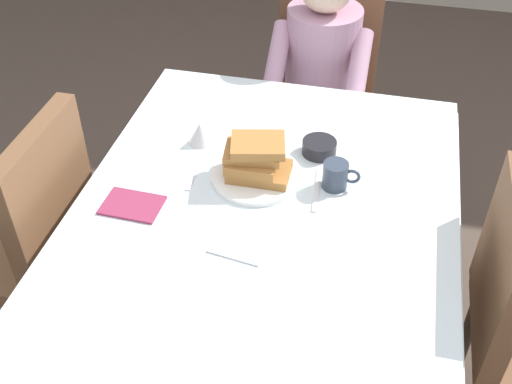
{
  "coord_description": "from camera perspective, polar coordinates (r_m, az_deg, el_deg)",
  "views": [
    {
      "loc": [
        0.28,
        -1.28,
        1.96
      ],
      "look_at": [
        -0.03,
        0.05,
        0.79
      ],
      "focal_mm": 44.12,
      "sensor_mm": 36.0,
      "label": 1
    }
  ],
  "objects": [
    {
      "name": "bowl_butter",
      "position": [
        2.02,
        5.76,
        4.06
      ],
      "size": [
        0.11,
        0.11,
        0.04
      ],
      "primitive_type": "cylinder",
      "color": "black",
      "rests_on": "dining_table_main"
    },
    {
      "name": "chair_left_side",
      "position": [
        2.18,
        -19.71,
        -3.24
      ],
      "size": [
        0.45,
        0.44,
        0.93
      ],
      "rotation": [
        0.0,
        0.0,
        1.57
      ],
      "color": "brown",
      "rests_on": "ground"
    },
    {
      "name": "napkin_folded",
      "position": [
        1.86,
        -11.15,
        -1.17
      ],
      "size": [
        0.17,
        0.13,
        0.01
      ],
      "primitive_type": "cube",
      "rotation": [
        0.0,
        0.0,
        -0.03
      ],
      "color": "#8C2D4C",
      "rests_on": "dining_table_main"
    },
    {
      "name": "chair_diner",
      "position": [
        2.85,
        6.12,
        10.13
      ],
      "size": [
        0.44,
        0.45,
        0.93
      ],
      "rotation": [
        0.0,
        0.0,
        3.14
      ],
      "color": "brown",
      "rests_on": "ground"
    },
    {
      "name": "plate_breakfast",
      "position": [
        1.92,
        0.04,
        1.53
      ],
      "size": [
        0.28,
        0.28,
        0.02
      ],
      "primitive_type": "cylinder",
      "color": "white",
      "rests_on": "dining_table_main"
    },
    {
      "name": "ground_plane",
      "position": [
        2.35,
        0.38,
        -15.76
      ],
      "size": [
        14.0,
        14.0,
        0.0
      ],
      "primitive_type": "plane",
      "color": "brown"
    },
    {
      "name": "knife_right_of_plate",
      "position": [
        1.89,
        5.53,
        0.2
      ],
      "size": [
        0.03,
        0.2,
        0.0
      ],
      "primitive_type": "cube",
      "rotation": [
        0.0,
        0.0,
        1.64
      ],
      "color": "silver",
      "rests_on": "dining_table_main"
    },
    {
      "name": "syrup_pitcher",
      "position": [
        2.06,
        -5.08,
        5.33
      ],
      "size": [
        0.08,
        0.08,
        0.07
      ],
      "color": "silver",
      "rests_on": "dining_table_main"
    },
    {
      "name": "fork_left_of_plate",
      "position": [
        1.95,
        -5.54,
        1.83
      ],
      "size": [
        0.02,
        0.18,
        0.0
      ],
      "primitive_type": "cube",
      "rotation": [
        0.0,
        0.0,
        1.61
      ],
      "color": "silver",
      "rests_on": "dining_table_main"
    },
    {
      "name": "cup_coffee",
      "position": [
        1.88,
        7.27,
        1.52
      ],
      "size": [
        0.11,
        0.08,
        0.08
      ],
      "color": "#333D4C",
      "rests_on": "dining_table_main"
    },
    {
      "name": "breakfast_stack",
      "position": [
        1.88,
        -0.02,
        3.0
      ],
      "size": [
        0.21,
        0.16,
        0.12
      ],
      "color": "#A36B33",
      "rests_on": "plate_breakfast"
    },
    {
      "name": "spoon_near_edge",
      "position": [
        1.68,
        -2.07,
        -5.94
      ],
      "size": [
        0.15,
        0.04,
        0.0
      ],
      "primitive_type": "cube",
      "rotation": [
        0.0,
        0.0,
        -0.14
      ],
      "color": "silver",
      "rests_on": "dining_table_main"
    },
    {
      "name": "dining_table_main",
      "position": [
        1.85,
        0.46,
        -4.47
      ],
      "size": [
        1.12,
        1.52,
        0.74
      ],
      "color": "silver",
      "rests_on": "ground"
    },
    {
      "name": "diner_person",
      "position": [
        2.64,
        5.83,
        11.07
      ],
      "size": [
        0.4,
        0.43,
        1.12
      ],
      "rotation": [
        0.0,
        0.0,
        3.14
      ],
      "color": "#B2849E",
      "rests_on": "ground"
    }
  ]
}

